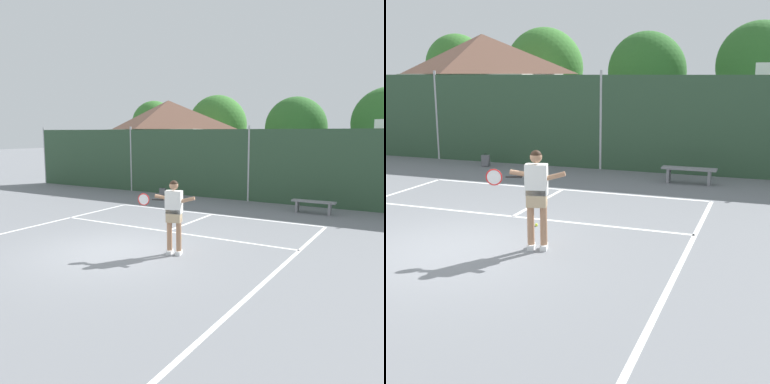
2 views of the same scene
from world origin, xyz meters
TOP-DOWN VIEW (x-y plane):
  - ground_plane at (0.00, 0.00)m, footprint 120.00×120.00m
  - court_markings at (0.00, 0.65)m, footprint 8.30×11.10m
  - chainlink_fence at (-0.00, 9.00)m, footprint 26.09×0.09m
  - basketball_hoop at (5.20, 11.01)m, footprint 0.90×0.67m
  - clubhouse_building at (-6.45, 12.44)m, footprint 6.21×4.53m
  - treeline_backdrop at (-0.39, 17.65)m, footprint 26.01×3.65m
  - tennis_player at (1.47, 0.58)m, footprint 1.37×0.54m
  - tennis_ball at (0.83, 1.95)m, footprint 0.07×0.07m
  - backpack_grey at (-3.94, 8.08)m, footprint 0.32×0.31m
  - courtside_bench at (3.20, 7.57)m, footprint 1.60×0.36m

SIDE VIEW (x-z plane):
  - ground_plane at x=0.00m, z-range 0.00..0.00m
  - court_markings at x=0.00m, z-range 0.00..0.01m
  - tennis_ball at x=0.83m, z-range 0.00..0.07m
  - backpack_grey at x=-3.94m, z-range -0.04..0.42m
  - courtside_bench at x=3.20m, z-range 0.12..0.60m
  - tennis_player at x=1.47m, z-range 0.18..2.04m
  - chainlink_fence at x=0.00m, z-range -0.07..3.23m
  - basketball_hoop at x=5.20m, z-range 0.54..4.09m
  - clubhouse_building at x=-6.45m, z-range 0.09..4.93m
  - treeline_backdrop at x=-0.39m, z-range 0.69..6.22m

